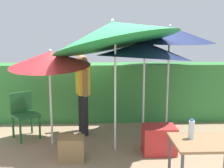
# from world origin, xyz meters

# --- Properties ---
(ground_plane) EXTENTS (24.00, 24.00, 0.00)m
(ground_plane) POSITION_xyz_m (0.00, 0.00, 0.00)
(ground_plane) COLOR #9E8466
(hedge_row) EXTENTS (8.00, 0.70, 1.33)m
(hedge_row) POSITION_xyz_m (0.00, 1.69, 0.67)
(hedge_row) COLOR #38843D
(hedge_row) RESTS_ON ground_plane
(umbrella_rainbow) EXTENTS (1.42, 1.43, 1.79)m
(umbrella_rainbow) POSITION_xyz_m (-1.09, 0.15, 1.58)
(umbrella_rainbow) COLOR silver
(umbrella_rainbow) RESTS_ON ground_plane
(umbrella_orange) EXTENTS (1.78, 1.78, 1.99)m
(umbrella_orange) POSITION_xyz_m (0.60, 0.41, 1.72)
(umbrella_orange) COLOR silver
(umbrella_orange) RESTS_ON ground_plane
(umbrella_yellow) EXTENTS (1.79, 1.80, 2.20)m
(umbrella_yellow) POSITION_xyz_m (1.20, 0.92, 2.00)
(umbrella_yellow) COLOR silver
(umbrella_yellow) RESTS_ON ground_plane
(umbrella_navy) EXTENTS (2.17, 2.12, 2.54)m
(umbrella_navy) POSITION_xyz_m (0.01, -0.14, 2.02)
(umbrella_navy) COLOR silver
(umbrella_navy) RESTS_ON ground_plane
(person_vendor) EXTENTS (0.31, 0.55, 1.88)m
(person_vendor) POSITION_xyz_m (-0.57, 0.74, 0.93)
(person_vendor) COLOR black
(person_vendor) RESTS_ON ground_plane
(chair_plastic) EXTENTS (0.62, 0.62, 0.89)m
(chair_plastic) POSITION_xyz_m (-1.71, 0.55, 0.51)
(chair_plastic) COLOR #236633
(chair_plastic) RESTS_ON ground_plane
(cooler_box) EXTENTS (0.55, 0.41, 0.47)m
(cooler_box) POSITION_xyz_m (0.78, -0.28, 0.24)
(cooler_box) COLOR red
(cooler_box) RESTS_ON ground_plane
(crate_cardboard) EXTENTS (0.40, 0.30, 0.39)m
(crate_cardboard) POSITION_xyz_m (-0.68, -0.51, 0.19)
(crate_cardboard) COLOR #9E7A4C
(crate_cardboard) RESTS_ON ground_plane
(folding_table) EXTENTS (0.80, 0.60, 0.78)m
(folding_table) POSITION_xyz_m (1.02, -1.70, 0.68)
(folding_table) COLOR #4C4C51
(folding_table) RESTS_ON ground_plane
(bottle_water) EXTENTS (0.07, 0.07, 0.24)m
(bottle_water) POSITION_xyz_m (0.86, -1.62, 0.90)
(bottle_water) COLOR silver
(bottle_water) RESTS_ON folding_table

